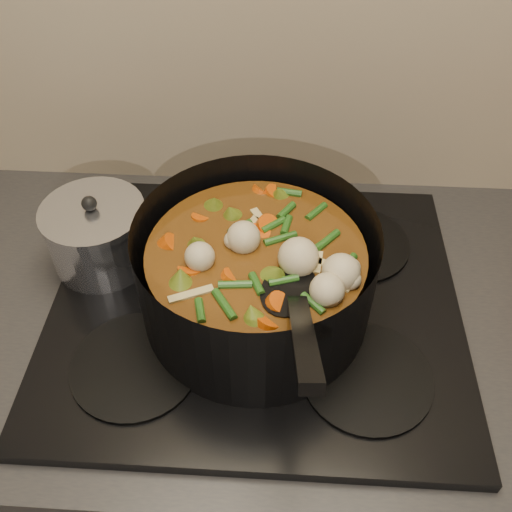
{
  "coord_description": "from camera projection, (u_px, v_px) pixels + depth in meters",
  "views": [
    {
      "loc": [
        0.03,
        1.37,
        1.61
      ],
      "look_at": [
        0.0,
        1.91,
        1.05
      ],
      "focal_mm": 40.0,
      "sensor_mm": 36.0,
      "label": 1
    }
  ],
  "objects": [
    {
      "name": "stockpot",
      "position": [
        256.0,
        276.0,
        0.81
      ],
      "size": [
        0.37,
        0.47,
        0.25
      ],
      "rotation": [
        0.0,
        0.0,
        -0.14
      ],
      "color": "black",
      "rests_on": "stovetop"
    },
    {
      "name": "stovetop",
      "position": [
        256.0,
        303.0,
        0.88
      ],
      "size": [
        0.62,
        0.54,
        0.03
      ],
      "color": "black",
      "rests_on": "counter"
    },
    {
      "name": "saucepan",
      "position": [
        98.0,
        235.0,
        0.9
      ],
      "size": [
        0.16,
        0.16,
        0.13
      ],
      "rotation": [
        0.0,
        0.0,
        -0.27
      ],
      "color": "silver",
      "rests_on": "stovetop"
    },
    {
      "name": "counter",
      "position": [
        256.0,
        441.0,
        1.22
      ],
      "size": [
        2.64,
        0.64,
        0.91
      ],
      "color": "brown",
      "rests_on": "ground"
    }
  ]
}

